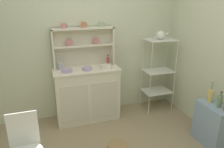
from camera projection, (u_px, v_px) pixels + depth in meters
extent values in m
cube|color=beige|center=(86.00, 43.00, 3.54)|extent=(3.84, 0.05, 2.50)
cube|color=silver|center=(87.00, 94.00, 3.57)|extent=(1.01, 0.42, 0.88)
cube|color=beige|center=(75.00, 104.00, 3.32)|extent=(0.43, 0.01, 0.62)
cube|color=beige|center=(105.00, 100.00, 3.46)|extent=(0.43, 0.01, 0.62)
cube|color=#EEE6CE|center=(86.00, 69.00, 3.42)|extent=(1.04, 0.45, 0.02)
cube|color=beige|center=(83.00, 47.00, 3.49)|extent=(0.97, 0.02, 0.63)
cube|color=silver|center=(53.00, 50.00, 3.28)|extent=(0.02, 0.18, 0.63)
cube|color=silver|center=(112.00, 46.00, 3.56)|extent=(0.02, 0.18, 0.63)
cube|color=silver|center=(84.00, 46.00, 3.41)|extent=(0.93, 0.16, 0.02)
cube|color=silver|center=(83.00, 28.00, 3.32)|extent=(0.97, 0.18, 0.02)
cylinder|color=#D17A84|center=(69.00, 42.00, 3.36)|extent=(0.11, 0.03, 0.11)
cylinder|color=#D17A84|center=(96.00, 41.00, 3.49)|extent=(0.11, 0.03, 0.11)
cylinder|color=silver|center=(150.00, 80.00, 3.62)|extent=(0.01, 0.01, 1.29)
cylinder|color=silver|center=(175.00, 77.00, 3.75)|extent=(0.01, 0.01, 1.29)
cylinder|color=silver|center=(142.00, 74.00, 3.92)|extent=(0.01, 0.01, 1.29)
cylinder|color=silver|center=(164.00, 71.00, 4.06)|extent=(0.01, 0.01, 1.29)
cube|color=silver|center=(160.00, 40.00, 3.63)|extent=(0.49, 0.36, 0.01)
cube|color=silver|center=(158.00, 71.00, 3.81)|extent=(0.49, 0.36, 0.01)
cube|color=silver|center=(157.00, 91.00, 3.94)|extent=(0.49, 0.36, 0.01)
cube|color=#849EBC|center=(213.00, 125.00, 2.98)|extent=(0.28, 0.48, 0.59)
cube|color=white|center=(23.00, 129.00, 2.25)|extent=(0.31, 0.02, 0.40)
cylinder|color=#D17A84|center=(64.00, 26.00, 3.22)|extent=(0.08, 0.08, 0.08)
torus|color=#D17A84|center=(67.00, 25.00, 3.23)|extent=(0.01, 0.04, 0.04)
cylinder|color=#C67556|center=(83.00, 25.00, 3.31)|extent=(0.08, 0.08, 0.09)
torus|color=#C67556|center=(87.00, 24.00, 3.32)|extent=(0.01, 0.05, 0.05)
cylinder|color=#9EB78E|center=(101.00, 24.00, 3.39)|extent=(0.08, 0.08, 0.08)
torus|color=#9EB78E|center=(104.00, 24.00, 3.40)|extent=(0.01, 0.05, 0.05)
cylinder|color=#B79ECC|center=(67.00, 70.00, 3.25)|extent=(0.16, 0.16, 0.05)
cylinder|color=#B79ECC|center=(87.00, 69.00, 3.34)|extent=(0.15, 0.15, 0.05)
cylinder|color=silver|center=(106.00, 67.00, 3.43)|extent=(0.17, 0.17, 0.05)
cylinder|color=#B74C47|center=(108.00, 61.00, 3.59)|extent=(0.05, 0.05, 0.12)
cylinder|color=#B74C47|center=(108.00, 57.00, 3.56)|extent=(0.02, 0.02, 0.05)
cylinder|color=#4C382D|center=(108.00, 55.00, 3.55)|extent=(0.03, 0.03, 0.01)
cylinder|color=#B2B7C6|center=(61.00, 66.00, 3.36)|extent=(0.08, 0.08, 0.11)
cylinder|color=silver|center=(59.00, 61.00, 3.32)|extent=(0.01, 0.04, 0.20)
ellipsoid|color=silver|center=(58.00, 54.00, 3.29)|extent=(0.02, 0.01, 0.01)
cylinder|color=silver|center=(61.00, 61.00, 3.35)|extent=(0.03, 0.04, 0.19)
ellipsoid|color=silver|center=(61.00, 54.00, 3.31)|extent=(0.02, 0.01, 0.01)
cylinder|color=silver|center=(59.00, 62.00, 3.32)|extent=(0.01, 0.03, 0.18)
ellipsoid|color=silver|center=(58.00, 56.00, 3.29)|extent=(0.02, 0.01, 0.01)
sphere|color=white|center=(161.00, 35.00, 3.60)|extent=(0.14, 0.14, 0.14)
sphere|color=silver|center=(161.00, 30.00, 3.57)|extent=(0.02, 0.02, 0.02)
cylinder|color=white|center=(166.00, 34.00, 3.63)|extent=(0.09, 0.02, 0.07)
torus|color=white|center=(156.00, 35.00, 3.58)|extent=(0.01, 0.09, 0.09)
cylinder|color=#DBB760|center=(211.00, 96.00, 2.96)|extent=(0.08, 0.08, 0.17)
cylinder|color=#4C844C|center=(212.00, 87.00, 2.90)|extent=(0.00, 0.01, 0.15)
sphere|color=#B79ECC|center=(212.00, 82.00, 2.88)|extent=(0.02, 0.02, 0.02)
cylinder|color=#4C844C|center=(211.00, 86.00, 2.93)|extent=(0.00, 0.01, 0.14)
sphere|color=#8EB2D1|center=(212.00, 82.00, 2.91)|extent=(0.03, 0.03, 0.03)
cylinder|color=#4C844C|center=(213.00, 86.00, 2.92)|extent=(0.00, 0.01, 0.14)
sphere|color=#DBB760|center=(213.00, 81.00, 2.90)|extent=(0.03, 0.03, 0.03)
cylinder|color=#6B8C60|center=(220.00, 102.00, 2.81)|extent=(0.06, 0.06, 0.17)
cylinder|color=#6B8C60|center=(221.00, 94.00, 2.78)|extent=(0.02, 0.02, 0.05)
cylinder|color=#4C382D|center=(222.00, 92.00, 2.77)|extent=(0.03, 0.03, 0.01)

